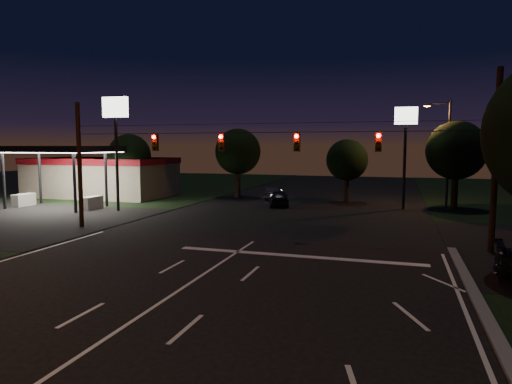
% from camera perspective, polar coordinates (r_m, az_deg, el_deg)
% --- Properties ---
extents(ground, '(140.00, 140.00, 0.00)m').
position_cam_1_polar(ground, '(13.22, -20.17, -18.04)').
color(ground, black).
rests_on(ground, ground).
extents(stop_bar, '(12.00, 0.50, 0.01)m').
position_cam_1_polar(stop_bar, '(22.13, 5.12, -7.96)').
color(stop_bar, silver).
rests_on(stop_bar, ground).
extents(utility_pole_right, '(0.30, 0.30, 9.00)m').
position_cam_1_polar(utility_pole_right, '(25.47, 27.27, -6.78)').
color(utility_pole_right, black).
rests_on(utility_pole_right, ground).
extents(utility_pole_left, '(0.28, 0.28, 8.00)m').
position_cam_1_polar(utility_pole_left, '(31.77, -20.92, -4.12)').
color(utility_pole_left, black).
rests_on(utility_pole_left, ground).
extents(signal_span, '(24.00, 0.40, 1.56)m').
position_cam_1_polar(signal_span, '(25.61, 0.28, 6.34)').
color(signal_span, black).
rests_on(signal_span, ground).
extents(gas_station, '(14.20, 16.10, 5.25)m').
position_cam_1_polar(gas_station, '(49.63, -19.00, 2.17)').
color(gas_station, gray).
rests_on(gas_station, ground).
extents(pole_sign_left_near, '(2.20, 0.30, 9.10)m').
position_cam_1_polar(pole_sign_left_near, '(38.20, -17.14, 8.13)').
color(pole_sign_left_near, black).
rests_on(pole_sign_left_near, ground).
extents(pole_sign_right, '(1.80, 0.30, 8.40)m').
position_cam_1_polar(pole_sign_right, '(39.53, 18.18, 6.94)').
color(pole_sign_right, black).
rests_on(pole_sign_right, ground).
extents(street_light_right_far, '(2.20, 0.35, 9.00)m').
position_cam_1_polar(street_light_right_far, '(41.68, 22.57, 5.34)').
color(street_light_right_far, black).
rests_on(street_light_right_far, ground).
extents(tree_far_a, '(4.20, 4.20, 6.42)m').
position_cam_1_polar(tree_far_a, '(47.13, -15.45, 4.38)').
color(tree_far_a, black).
rests_on(tree_far_a, ground).
extents(tree_far_b, '(4.60, 4.60, 6.98)m').
position_cam_1_polar(tree_far_b, '(46.31, -2.21, 5.00)').
color(tree_far_b, black).
rests_on(tree_far_b, ground).
extents(tree_far_c, '(3.80, 3.80, 5.86)m').
position_cam_1_polar(tree_far_c, '(42.88, 11.34, 3.88)').
color(tree_far_c, black).
rests_on(tree_far_c, ground).
extents(tree_far_d, '(4.80, 4.80, 7.30)m').
position_cam_1_polar(tree_far_d, '(40.90, 23.76, 4.71)').
color(tree_far_d, black).
rests_on(tree_far_d, ground).
extents(car_oncoming_a, '(2.71, 4.37, 1.39)m').
position_cam_1_polar(car_oncoming_a, '(39.87, 2.89, -0.78)').
color(car_oncoming_a, black).
rests_on(car_oncoming_a, ground).
extents(car_oncoming_b, '(2.04, 4.11, 1.29)m').
position_cam_1_polar(car_oncoming_b, '(44.79, 2.17, -0.11)').
color(car_oncoming_b, black).
rests_on(car_oncoming_b, ground).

